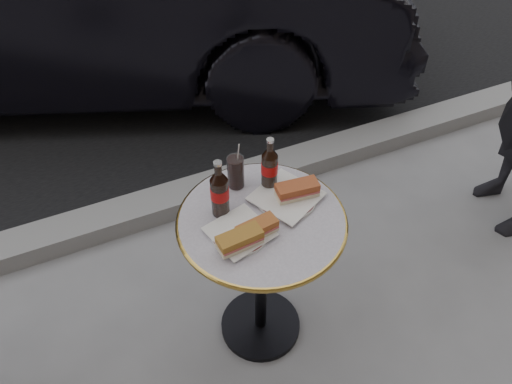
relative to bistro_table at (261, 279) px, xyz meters
name	(u,v)px	position (x,y,z in m)	size (l,w,h in m)	color
ground	(260,326)	(0.00, 0.00, -0.37)	(80.00, 80.00, 0.00)	gray
curb	(194,195)	(0.00, 0.90, -0.32)	(40.00, 0.20, 0.12)	gray
bistro_table	(261,279)	(0.00, 0.00, 0.00)	(0.62, 0.62, 0.73)	#BAB2C4
plate_left	(240,233)	(-0.10, -0.04, 0.37)	(0.20, 0.20, 0.01)	white
plate_right	(286,198)	(0.13, 0.05, 0.37)	(0.23, 0.23, 0.01)	silver
sandwich_left_a	(240,240)	(-0.13, -0.09, 0.40)	(0.15, 0.07, 0.05)	#AA712B
sandwich_left_b	(257,229)	(-0.05, -0.07, 0.40)	(0.14, 0.07, 0.05)	#AE5D2C
sandwich_right	(297,191)	(0.16, 0.04, 0.41)	(0.16, 0.07, 0.05)	#AE512C
cola_bottle_left	(219,188)	(-0.12, 0.09, 0.49)	(0.07, 0.07, 0.24)	black
cola_bottle_right	(270,164)	(0.10, 0.14, 0.48)	(0.06, 0.06, 0.23)	black
cola_glass	(236,172)	(-0.02, 0.20, 0.43)	(0.07, 0.07, 0.13)	black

